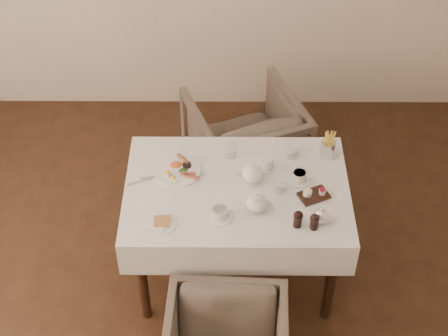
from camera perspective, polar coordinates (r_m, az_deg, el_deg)
table at (r=3.98m, az=1.06°, el=-2.84°), size 1.28×0.88×0.75m
armchair_far at (r=4.84m, az=1.75°, el=2.37°), size 0.94×0.95×0.67m
breakfast_plate at (r=4.00m, az=-3.86°, el=-0.15°), size 0.28×0.28×0.03m
side_plate at (r=3.71m, az=-5.44°, el=-4.67°), size 0.18×0.17×0.02m
teapot_centre at (r=3.89m, az=2.40°, el=-0.38°), size 0.18×0.14×0.14m
teapot_front at (r=3.73m, az=2.69°, el=-2.81°), size 0.17×0.13×0.13m
creamer at (r=4.00m, az=3.68°, el=0.39°), size 0.08×0.08×0.07m
teacup_near at (r=3.71m, az=-0.35°, el=-3.81°), size 0.14×0.14×0.07m
teacup_far at (r=3.94m, az=6.28°, el=-0.73°), size 0.13×0.13×0.06m
glass_left at (r=4.06m, az=0.58°, el=1.51°), size 0.08×0.08×0.09m
glass_mid at (r=3.86m, az=4.72°, el=-1.37°), size 0.08×0.08×0.10m
glass_right at (r=4.07m, az=5.76°, el=1.51°), size 0.08×0.08×0.10m
condiment_board at (r=3.87m, az=7.46°, el=-2.20°), size 0.20×0.17×0.04m
pepper_mill_left at (r=3.68m, az=6.17°, el=-4.22°), size 0.06×0.06×0.11m
pepper_mill_right at (r=3.68m, az=7.52°, el=-4.43°), size 0.07×0.07×0.10m
silver_pot at (r=3.71m, az=8.03°, el=-3.88°), size 0.13×0.12×0.11m
fries_cup at (r=4.08m, az=8.63°, el=1.89°), size 0.09×0.09×0.19m
cutlery_fork at (r=3.97m, az=-5.69°, el=-0.73°), size 0.18×0.04×0.00m
cutlery_knife at (r=3.96m, az=-6.62°, el=-1.02°), size 0.20×0.10×0.00m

